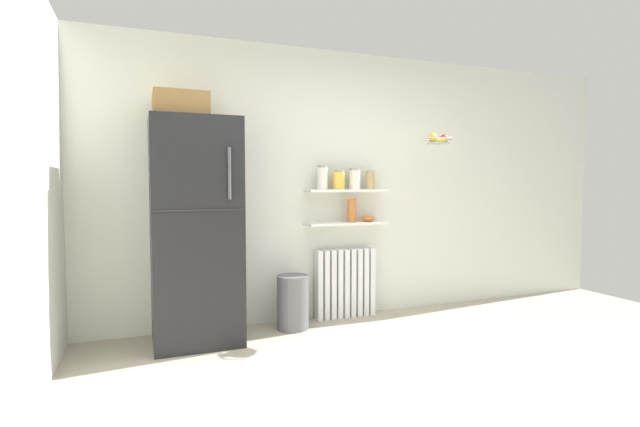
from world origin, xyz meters
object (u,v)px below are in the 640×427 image
at_px(radiator, 345,283).
at_px(storage_jar_0, 322,178).
at_px(vase, 352,210).
at_px(trash_bin, 293,302).
at_px(storage_jar_1, 339,180).
at_px(storage_jar_2, 355,179).
at_px(shelf_bowl, 368,218).
at_px(hanging_fruit_basket, 439,139).
at_px(storage_jar_3, 370,180).
at_px(refrigerator, 195,226).

distance_m(radiator, storage_jar_0, 1.07).
bearing_deg(vase, trash_bin, -166.64).
xyz_separation_m(storage_jar_1, storage_jar_2, (0.17, 0.00, 0.01)).
xyz_separation_m(storage_jar_2, vase, (-0.03, 0.00, -0.31)).
bearing_deg(shelf_bowl, storage_jar_1, -180.00).
bearing_deg(shelf_bowl, hanging_fruit_basket, -35.09).
xyz_separation_m(storage_jar_0, shelf_bowl, (0.49, 0.00, -0.40)).
height_order(radiator, shelf_bowl, shelf_bowl).
relative_size(storage_jar_0, vase, 0.99).
height_order(vase, trash_bin, vase).
distance_m(storage_jar_2, shelf_bowl, 0.42).
bearing_deg(storage_jar_0, radiator, 6.76).
distance_m(vase, hanging_fruit_basket, 1.06).
distance_m(storage_jar_1, storage_jar_3, 0.34).
distance_m(storage_jar_0, shelf_bowl, 0.63).
distance_m(refrigerator, hanging_fruit_basket, 2.37).
bearing_deg(hanging_fruit_basket, storage_jar_1, 156.03).
bearing_deg(shelf_bowl, vase, 180.00).
relative_size(storage_jar_0, trash_bin, 0.46).
bearing_deg(storage_jar_2, storage_jar_3, 0.00).
bearing_deg(storage_jar_1, shelf_bowl, 0.00).
height_order(radiator, storage_jar_1, storage_jar_1).
bearing_deg(trash_bin, storage_jar_1, 16.79).
distance_m(radiator, hanging_fruit_basket, 1.65).
xyz_separation_m(refrigerator, storage_jar_0, (1.20, 0.20, 0.41)).
distance_m(storage_jar_0, vase, 0.44).
height_order(storage_jar_1, storage_jar_2, storage_jar_2).
bearing_deg(vase, storage_jar_0, 180.00).
xyz_separation_m(refrigerator, storage_jar_3, (1.71, 0.20, 0.39)).
height_order(storage_jar_0, storage_jar_1, storage_jar_0).
distance_m(radiator, vase, 0.72).
bearing_deg(hanging_fruit_basket, storage_jar_0, 159.60).
bearing_deg(vase, storage_jar_2, -0.00).
xyz_separation_m(storage_jar_1, shelf_bowl, (0.32, 0.00, -0.38)).
height_order(storage_jar_2, vase, storage_jar_2).
relative_size(storage_jar_3, hanging_fruit_basket, 0.68).
xyz_separation_m(radiator, storage_jar_3, (0.25, -0.03, 1.01)).
relative_size(vase, hanging_fruit_basket, 0.84).
xyz_separation_m(vase, hanging_fruit_basket, (0.72, -0.38, 0.68)).
relative_size(storage_jar_1, hanging_fruit_basket, 0.68).
bearing_deg(hanging_fruit_basket, radiator, 152.01).
bearing_deg(shelf_bowl, refrigerator, -173.17).
height_order(storage_jar_0, storage_jar_2, storage_jar_0).
bearing_deg(hanging_fruit_basket, storage_jar_3, 143.84).
bearing_deg(radiator, storage_jar_3, -6.76).
xyz_separation_m(storage_jar_0, hanging_fruit_basket, (1.03, -0.38, 0.36)).
bearing_deg(shelf_bowl, storage_jar_0, 180.00).
xyz_separation_m(shelf_bowl, trash_bin, (-0.83, -0.16, -0.73)).
distance_m(radiator, trash_bin, 0.64).
xyz_separation_m(radiator, vase, (0.06, -0.03, 0.72)).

